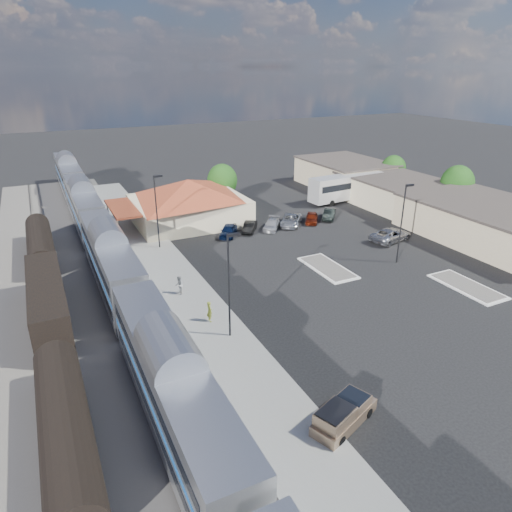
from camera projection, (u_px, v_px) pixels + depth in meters
name	position (u px, v px, depth m)	size (l,w,h in m)	color
ground	(306.00, 283.00, 46.81)	(280.00, 280.00, 0.00)	black
railbed	(81.00, 291.00, 44.94)	(16.00, 100.00, 0.12)	#4C4944
platform	(176.00, 281.00, 46.91)	(5.50, 92.00, 0.18)	gray
passenger_train	(111.00, 263.00, 44.19)	(3.00, 104.00, 5.55)	silver
freight_cars	(48.00, 303.00, 38.69)	(2.80, 46.00, 4.00)	black
station_depot	(188.00, 201.00, 63.69)	(18.35, 12.24, 6.20)	beige
buildings_east	(414.00, 197.00, 69.11)	(14.40, 51.40, 4.80)	#C6B28C
traffic_island_south	(327.00, 268.00, 50.05)	(3.30, 7.50, 0.21)	silver
traffic_island_north	(467.00, 286.00, 45.79)	(3.30, 7.50, 0.21)	silver
lamp_plat_s	(230.00, 278.00, 35.37)	(1.08, 0.25, 9.00)	black
lamp_plat_n	(157.00, 206.00, 53.64)	(1.08, 0.25, 9.00)	black
lamp_lot	(403.00, 217.00, 49.65)	(1.08, 0.25, 9.00)	black
tree_east_b	(457.00, 183.00, 68.89)	(4.94, 4.94, 6.96)	#382314
tree_east_c	(393.00, 169.00, 80.69)	(4.41, 4.41, 6.21)	#382314
tree_depot	(222.00, 181.00, 71.38)	(4.71, 4.71, 6.63)	#382314
pickup_truck	(345.00, 414.00, 27.99)	(5.23, 3.47, 1.70)	tan
suv	(391.00, 235.00, 57.67)	(2.77, 6.00, 1.67)	#97999E
coach_bus	(346.00, 186.00, 74.41)	(13.66, 4.05, 4.32)	silver
person_a	(209.00, 311.00, 39.04)	(0.69, 0.45, 1.90)	#AAB538
person_b	(179.00, 285.00, 43.75)	(0.91, 0.71, 1.88)	silver
parked_car_a	(228.00, 231.00, 59.41)	(1.77, 4.40, 1.50)	#0B193A
parked_car_b	(250.00, 227.00, 60.98)	(1.44, 4.13, 1.36)	black
parked_car_c	(272.00, 224.00, 62.03)	(1.82, 4.47, 1.30)	silver
parked_car_d	(291.00, 220.00, 63.54)	(2.49, 5.39, 1.50)	#93969C
parked_car_e	(312.00, 218.00, 64.60)	(1.65, 4.09, 1.39)	maroon
parked_car_f	(329.00, 214.00, 66.13)	(1.55, 4.44, 1.46)	black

